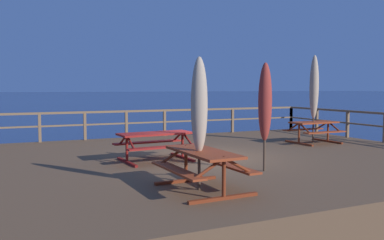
{
  "coord_description": "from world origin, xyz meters",
  "views": [
    {
      "loc": [
        -5.12,
        -10.4,
        2.78
      ],
      "look_at": [
        0.0,
        0.82,
        1.81
      ],
      "focal_mm": 38.27,
      "sensor_mm": 36.0,
      "label": 1
    }
  ],
  "objects_px": {
    "picnic_table_front_left": "(156,140)",
    "patio_umbrella_short_mid": "(199,106)",
    "picnic_table_front_right": "(314,128)",
    "patio_umbrella_short_front": "(265,102)",
    "patio_umbrella_tall_mid_left": "(314,87)",
    "picnic_table_back_left": "(203,161)"
  },
  "relations": [
    {
      "from": "picnic_table_front_right",
      "to": "patio_umbrella_tall_mid_left",
      "type": "distance_m",
      "value": 1.44
    },
    {
      "from": "picnic_table_back_left",
      "to": "patio_umbrella_short_front",
      "type": "xyz_separation_m",
      "value": [
        2.12,
        1.03,
        1.07
      ]
    },
    {
      "from": "patio_umbrella_tall_mid_left",
      "to": "patio_umbrella_short_front",
      "type": "xyz_separation_m",
      "value": [
        -4.46,
        -3.44,
        -0.36
      ]
    },
    {
      "from": "picnic_table_front_right",
      "to": "patio_umbrella_short_front",
      "type": "distance_m",
      "value": 5.74
    },
    {
      "from": "picnic_table_back_left",
      "to": "patio_umbrella_short_mid",
      "type": "xyz_separation_m",
      "value": [
        -0.07,
        0.04,
        1.07
      ]
    },
    {
      "from": "picnic_table_front_right",
      "to": "patio_umbrella_tall_mid_left",
      "type": "xyz_separation_m",
      "value": [
        -0.01,
        0.02,
        1.44
      ]
    },
    {
      "from": "picnic_table_front_left",
      "to": "patio_umbrella_short_mid",
      "type": "distance_m",
      "value": 3.56
    },
    {
      "from": "picnic_table_front_right",
      "to": "patio_umbrella_short_mid",
      "type": "height_order",
      "value": "patio_umbrella_short_mid"
    },
    {
      "from": "picnic_table_front_left",
      "to": "patio_umbrella_tall_mid_left",
      "type": "xyz_separation_m",
      "value": [
        6.34,
        1.06,
        1.43
      ]
    },
    {
      "from": "patio_umbrella_tall_mid_left",
      "to": "picnic_table_front_left",
      "type": "bearing_deg",
      "value": -170.53
    },
    {
      "from": "patio_umbrella_tall_mid_left",
      "to": "patio_umbrella_short_mid",
      "type": "bearing_deg",
      "value": -146.29
    },
    {
      "from": "picnic_table_front_left",
      "to": "patio_umbrella_short_front",
      "type": "relative_size",
      "value": 0.81
    },
    {
      "from": "picnic_table_back_left",
      "to": "patio_umbrella_short_front",
      "type": "distance_m",
      "value": 2.59
    },
    {
      "from": "picnic_table_front_right",
      "to": "patio_umbrella_short_front",
      "type": "height_order",
      "value": "patio_umbrella_short_front"
    },
    {
      "from": "picnic_table_front_left",
      "to": "picnic_table_front_right",
      "type": "bearing_deg",
      "value": 9.29
    },
    {
      "from": "picnic_table_front_right",
      "to": "patio_umbrella_short_front",
      "type": "bearing_deg",
      "value": -142.59
    },
    {
      "from": "picnic_table_front_left",
      "to": "patio_umbrella_short_mid",
      "type": "relative_size",
      "value": 0.81
    },
    {
      "from": "picnic_table_back_left",
      "to": "patio_umbrella_short_mid",
      "type": "bearing_deg",
      "value": 151.61
    },
    {
      "from": "picnic_table_front_right",
      "to": "picnic_table_front_left",
      "type": "xyz_separation_m",
      "value": [
        -6.36,
        -1.04,
        0.01
      ]
    },
    {
      "from": "patio_umbrella_tall_mid_left",
      "to": "picnic_table_back_left",
      "type": "bearing_deg",
      "value": -145.79
    },
    {
      "from": "patio_umbrella_short_mid",
      "to": "patio_umbrella_short_front",
      "type": "distance_m",
      "value": 2.4
    },
    {
      "from": "picnic_table_front_right",
      "to": "picnic_table_back_left",
      "type": "relative_size",
      "value": 0.9
    }
  ]
}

